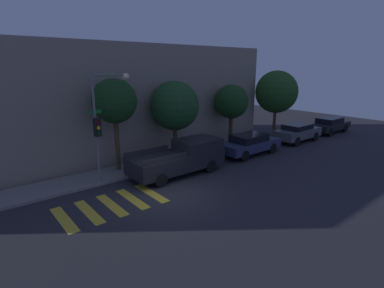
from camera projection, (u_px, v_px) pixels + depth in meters
The scene contains 13 objects.
ground_plane at pixel (170, 195), 14.22m from camera, with size 60.00×60.00×0.00m, color #28282D.
sidewalk at pixel (128, 170), 17.43m from camera, with size 26.00×2.21×0.14m, color slate.
building_row at pixel (93, 101), 19.90m from camera, with size 26.00×6.00×7.35m, color gray.
crosswalk at pixel (112, 205), 13.24m from camera, with size 4.52×2.60×0.00m.
traffic_light_pole at pixel (104, 115), 14.87m from camera, with size 2.31×0.56×5.68m.
pickup_truck at pixel (181, 157), 16.93m from camera, with size 5.52×2.10×1.83m.
sedan_near_corner at pixel (250, 144), 20.59m from camera, with size 4.68×1.84×1.45m.
sedan_middle at pixel (297, 132), 24.17m from camera, with size 4.36×1.80×1.45m.
sedan_far_end at pixel (330, 125), 27.38m from camera, with size 4.53×1.81×1.41m.
tree_near_corner at pixel (114, 102), 16.39m from camera, with size 2.48×2.48×5.34m.
tree_midblock at pixel (175, 106), 19.02m from camera, with size 3.13×3.13×5.08m.
tree_far_end at pixel (231, 102), 22.23m from camera, with size 2.52×2.52×4.65m.
tree_behind_truck at pixel (276, 92), 25.45m from camera, with size 3.57×3.57×5.61m.
Camera 1 is at (-7.47, -10.86, 5.97)m, focal length 28.00 mm.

